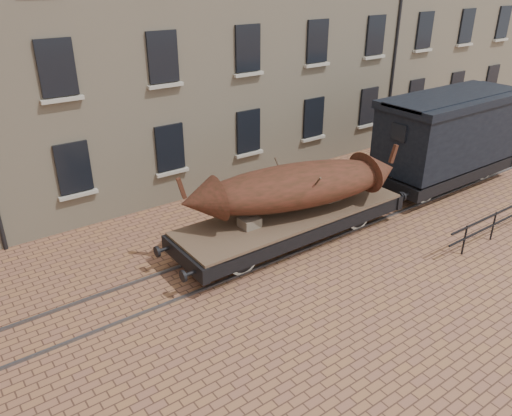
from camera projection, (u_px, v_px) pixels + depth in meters
ground at (309, 234)px, 16.81m from camera, size 90.00×90.00×0.00m
rail_track at (309, 233)px, 16.80m from camera, size 30.00×1.52×0.06m
flatcar_wagon at (292, 218)px, 16.03m from camera, size 8.83×2.40×1.33m
iron_boat at (296, 186)px, 15.62m from camera, size 7.54×3.45×1.77m
goods_van at (450, 130)px, 19.63m from camera, size 7.25×2.64×3.75m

